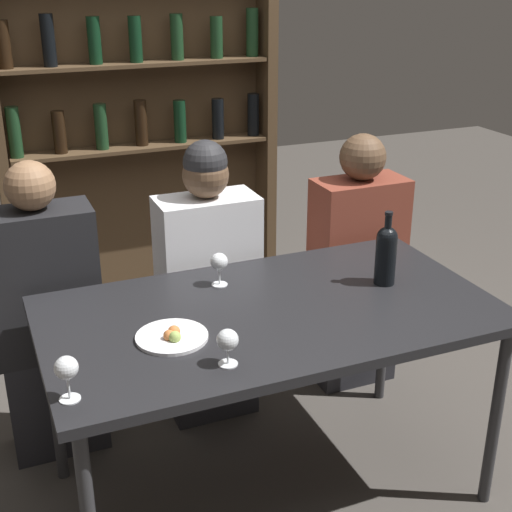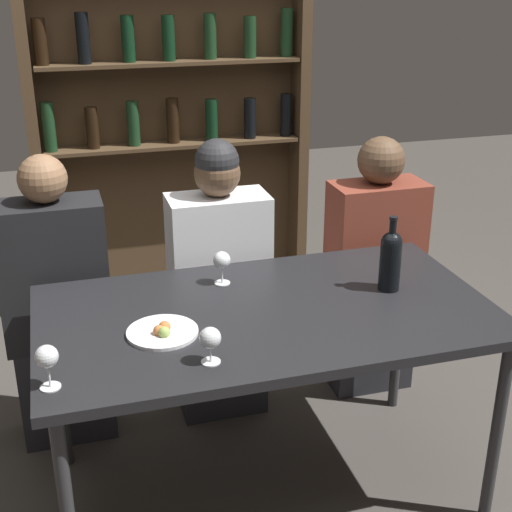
# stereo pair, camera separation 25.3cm
# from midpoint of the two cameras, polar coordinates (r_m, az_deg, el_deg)

# --- Properties ---
(ground_plane) EXTENTS (10.00, 10.00, 0.00)m
(ground_plane) POSITION_cam_midpoint_polar(r_m,az_deg,el_deg) (2.91, -1.58, -18.05)
(ground_plane) COLOR #47423D
(dining_table) EXTENTS (1.58, 0.87, 0.78)m
(dining_table) POSITION_cam_midpoint_polar(r_m,az_deg,el_deg) (2.51, -1.75, -5.52)
(dining_table) COLOR black
(dining_table) RESTS_ON ground_plane
(wine_rack_wall) EXTENTS (1.54, 0.21, 2.11)m
(wine_rack_wall) POSITION_cam_midpoint_polar(r_m,az_deg,el_deg) (4.03, -11.19, 10.95)
(wine_rack_wall) COLOR #4C3823
(wine_rack_wall) RESTS_ON ground_plane
(wine_bottle) EXTENTS (0.08, 0.08, 0.28)m
(wine_bottle) POSITION_cam_midpoint_polar(r_m,az_deg,el_deg) (2.65, 7.70, 0.23)
(wine_bottle) COLOR black
(wine_bottle) RESTS_ON dining_table
(wine_glass_0) EXTENTS (0.07, 0.07, 0.14)m
(wine_glass_0) POSITION_cam_midpoint_polar(r_m,az_deg,el_deg) (2.05, -18.41, -8.71)
(wine_glass_0) COLOR silver
(wine_glass_0) RESTS_ON dining_table
(wine_glass_1) EXTENTS (0.07, 0.07, 0.12)m
(wine_glass_1) POSITION_cam_midpoint_polar(r_m,az_deg,el_deg) (2.13, -5.72, -6.88)
(wine_glass_1) COLOR silver
(wine_glass_1) RESTS_ON dining_table
(wine_glass_2) EXTENTS (0.07, 0.07, 0.13)m
(wine_glass_2) POSITION_cam_midpoint_polar(r_m,az_deg,el_deg) (2.63, -5.72, -0.61)
(wine_glass_2) COLOR silver
(wine_glass_2) RESTS_ON dining_table
(food_plate_0) EXTENTS (0.23, 0.23, 0.04)m
(food_plate_0) POSITION_cam_midpoint_polar(r_m,az_deg,el_deg) (2.32, -9.87, -6.44)
(food_plate_0) COLOR white
(food_plate_0) RESTS_ON dining_table
(seated_person_left) EXTENTS (0.42, 0.22, 1.23)m
(seated_person_left) POSITION_cam_midpoint_polar(r_m,az_deg,el_deg) (2.97, -18.74, -5.15)
(seated_person_left) COLOR #26262B
(seated_person_left) RESTS_ON ground_plane
(seated_person_center) EXTENTS (0.42, 0.22, 1.25)m
(seated_person_center) POSITION_cam_midpoint_polar(r_m,az_deg,el_deg) (3.05, -6.17, -2.83)
(seated_person_center) COLOR #26262B
(seated_person_center) RESTS_ON ground_plane
(seated_person_right) EXTENTS (0.41, 0.22, 1.21)m
(seated_person_right) POSITION_cam_midpoint_polar(r_m,az_deg,el_deg) (3.32, 5.86, -1.19)
(seated_person_right) COLOR #26262B
(seated_person_right) RESTS_ON ground_plane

